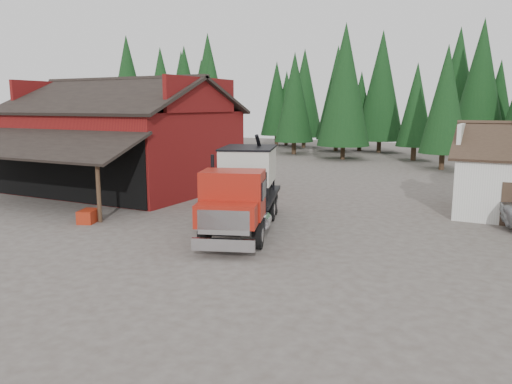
% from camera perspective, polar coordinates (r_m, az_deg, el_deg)
% --- Properties ---
extents(ground, '(120.00, 120.00, 0.00)m').
position_cam_1_polar(ground, '(19.42, -9.88, -6.41)').
color(ground, '#4E453D').
rests_on(ground, ground).
extents(red_barn, '(12.80, 13.63, 7.18)m').
position_cam_1_polar(red_barn, '(33.43, -14.82, 4.90)').
color(red_barn, maroon).
rests_on(red_barn, ground).
extents(conifer_backdrop, '(76.00, 16.00, 16.00)m').
position_cam_1_polar(conifer_backdrop, '(58.16, 16.03, 4.16)').
color(conifer_backdrop, black).
rests_on(conifer_backdrop, ground).
extents(near_pine_a, '(4.40, 4.40, 11.40)m').
position_cam_1_polar(near_pine_a, '(54.27, -10.76, 10.75)').
color(near_pine_a, '#382619').
rests_on(near_pine_a, ground).
extents(near_pine_b, '(3.96, 3.96, 10.40)m').
position_cam_1_polar(near_pine_b, '(45.10, 20.86, 9.86)').
color(near_pine_b, '#382619').
rests_on(near_pine_b, ground).
extents(near_pine_d, '(5.28, 5.28, 13.40)m').
position_cam_1_polar(near_pine_d, '(51.18, 10.10, 11.95)').
color(near_pine_d, '#382619').
rests_on(near_pine_d, ground).
extents(feed_truck, '(5.30, 9.28, 4.07)m').
position_cam_1_polar(feed_truck, '(21.75, -1.45, 0.62)').
color(feed_truck, black).
rests_on(feed_truck, ground).
extents(equip_box, '(1.05, 1.28, 0.60)m').
position_cam_1_polar(equip_box, '(24.54, -18.60, -2.64)').
color(equip_box, '#9C2611').
rests_on(equip_box, ground).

